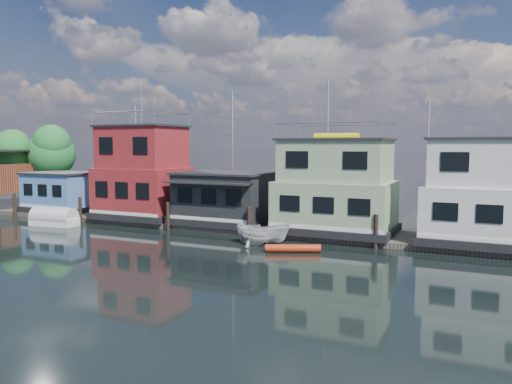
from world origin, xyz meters
The scene contains 14 objects.
ground centered at (0.00, 0.00, 0.00)m, with size 160.00×160.00×0.00m, color black.
dock centered at (0.00, 12.00, 0.20)m, with size 48.00×5.00×0.40m, color #595147.
houseboat_blue centered at (-18.00, 12.00, 2.21)m, with size 6.40×4.90×3.66m.
houseboat_red centered at (-8.50, 12.00, 4.10)m, with size 7.40×5.90×11.86m.
houseboat_dark centered at (-0.50, 11.98, 2.42)m, with size 7.40×6.10×4.06m.
houseboat_green centered at (8.50, 12.00, 3.55)m, with size 8.40×5.90×7.03m.
houseboat_white centered at (18.50, 12.00, 3.54)m, with size 8.40×5.90×6.66m.
pilings centered at (-0.33, 9.20, 1.10)m, with size 42.28×0.28×2.20m.
background_masts centered at (4.76, 18.00, 5.55)m, with size 36.40×0.16×12.00m.
shore centered at (-30.67, 15.86, 3.60)m, with size 12.40×15.72×8.24m.
motorboat centered at (4.88, 7.51, 0.71)m, with size 1.39×3.70×1.43m, color silver.
red_kayak centered at (7.62, 5.91, 0.25)m, with size 0.50×0.50×3.41m, color #B02E12.
dinghy_white centered at (4.57, 6.75, 0.63)m, with size 2.06×2.39×1.26m, color beige.
tarp_runabout centered at (-13.79, 7.09, 0.60)m, with size 4.11×1.95×1.61m.
Camera 1 is at (18.51, -22.38, 6.58)m, focal length 35.00 mm.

